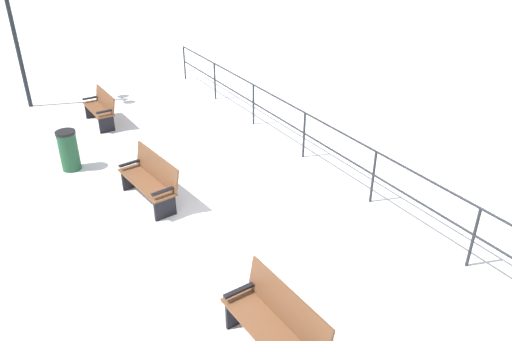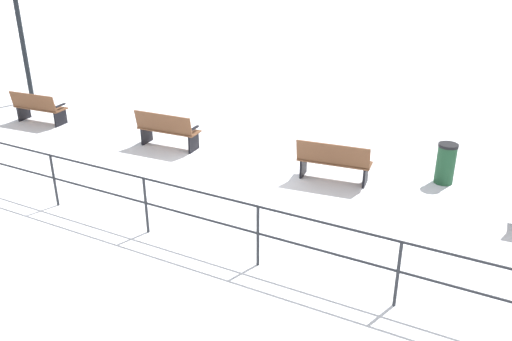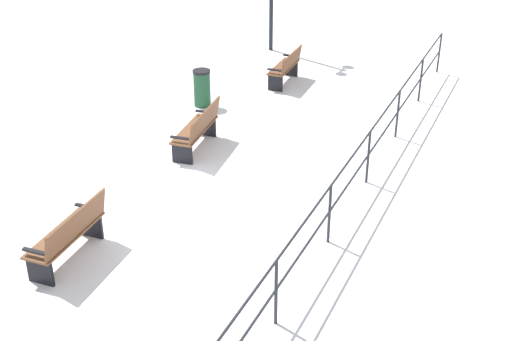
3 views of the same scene
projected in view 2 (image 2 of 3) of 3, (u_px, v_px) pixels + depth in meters
name	position (u px, v px, depth m)	size (l,w,h in m)	color
ground_plane	(244.00, 163.00, 12.90)	(80.00, 80.00, 0.00)	white
bench_second	(334.00, 161.00, 11.79)	(0.74, 1.65, 0.94)	brown
bench_third	(167.00, 129.00, 13.63)	(0.66, 1.63, 0.96)	brown
bench_fourth	(38.00, 107.00, 15.40)	(0.71, 1.59, 0.92)	brown
lamppost_middle	(17.00, 7.00, 16.41)	(0.31, 1.16, 4.21)	black
waterfront_railing	(145.00, 195.00, 9.67)	(0.05, 18.24, 1.11)	#26282D
trash_bin	(446.00, 163.00, 11.75)	(0.42, 0.42, 0.90)	#1E4C2D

